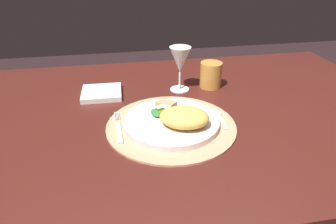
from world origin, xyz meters
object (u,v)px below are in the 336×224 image
(dinner_plate, at_px, (171,122))
(fork, at_px, (119,128))
(wine_glass, at_px, (180,61))
(amber_tumbler, at_px, (211,75))
(napkin, at_px, (102,93))
(spoon, at_px, (219,115))
(dining_table, at_px, (187,139))

(dinner_plate, relative_size, fork, 1.61)
(dinner_plate, xyz_separation_m, wine_glass, (0.08, 0.24, 0.09))
(fork, relative_size, amber_tumbler, 1.84)
(napkin, height_order, wine_glass, wine_glass)
(napkin, bearing_deg, spoon, -32.71)
(dinner_plate, xyz_separation_m, fork, (-0.15, 0.00, -0.01))
(dining_table, relative_size, dinner_plate, 5.42)
(fork, relative_size, napkin, 1.26)
(wine_glass, height_order, amber_tumbler, wine_glass)
(spoon, relative_size, napkin, 0.92)
(napkin, bearing_deg, amber_tumbler, 0.51)
(dinner_plate, xyz_separation_m, spoon, (0.15, 0.02, -0.01))
(dining_table, distance_m, fork, 0.27)
(dining_table, relative_size, fork, 8.73)
(dining_table, bearing_deg, amber_tumbler, 52.37)
(spoon, relative_size, amber_tumbler, 1.34)
(dinner_plate, bearing_deg, wine_glass, 72.22)
(dinner_plate, bearing_deg, dining_table, 51.88)
(napkin, height_order, amber_tumbler, amber_tumbler)
(dinner_plate, relative_size, napkin, 2.03)
(dining_table, bearing_deg, wine_glass, 88.05)
(amber_tumbler, bearing_deg, dinner_plate, -127.81)
(wine_glass, bearing_deg, spoon, -71.60)
(amber_tumbler, bearing_deg, fork, -144.11)
(dining_table, xyz_separation_m, spoon, (0.08, -0.07, 0.12))
(amber_tumbler, bearing_deg, dining_table, -127.63)
(wine_glass, bearing_deg, dining_table, -91.95)
(napkin, relative_size, amber_tumbler, 1.46)
(fork, bearing_deg, dining_table, 22.15)
(fork, height_order, napkin, napkin)
(dinner_plate, distance_m, spoon, 0.15)
(napkin, bearing_deg, fork, -78.64)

